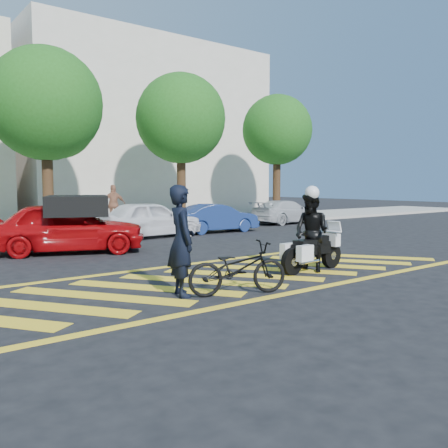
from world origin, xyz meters
TOP-DOWN VIEW (x-y plane):
  - ground at (0.00, 0.00)m, footprint 90.00×90.00m
  - sidewalk at (0.00, 12.00)m, footprint 60.00×5.00m
  - crosswalk at (-0.04, 0.00)m, footprint 12.33×4.00m
  - building_right at (9.00, 21.00)m, footprint 16.00×8.00m
  - tree_center at (0.13, 12.06)m, footprint 4.60×4.60m
  - tree_right at (6.63, 12.06)m, footprint 4.40×4.40m
  - tree_far_right at (13.13, 12.06)m, footprint 4.00×4.00m
  - officer_bike at (-1.60, -0.82)m, footprint 0.66×0.83m
  - bicycle at (-0.76, -1.39)m, footprint 1.97×1.24m
  - police_motorcycle at (2.05, -0.65)m, footprint 2.04×0.67m
  - officer_moto at (2.03, -0.64)m, footprint 0.75×0.93m
  - red_convertible at (-1.43, 5.71)m, footprint 4.78×3.28m
  - parked_mid_right at (2.43, 7.80)m, footprint 4.16×1.88m
  - parked_right at (5.56, 7.80)m, footprint 3.66×1.46m
  - parked_far_right at (10.96, 9.20)m, footprint 4.21×2.07m
  - pedestrian_right at (3.06, 12.37)m, footprint 1.15×0.75m

SIDE VIEW (x-z plane):
  - ground at x=0.00m, z-range 0.00..0.00m
  - crosswalk at x=-0.04m, z-range 0.00..0.01m
  - sidewalk at x=0.00m, z-range 0.00..0.15m
  - bicycle at x=-0.76m, z-range 0.00..0.98m
  - police_motorcycle at x=2.05m, z-range 0.04..0.94m
  - parked_far_right at x=10.96m, z-range 0.00..1.18m
  - parked_right at x=5.56m, z-range 0.00..1.18m
  - parked_mid_right at x=2.43m, z-range 0.00..1.39m
  - red_convertible at x=-1.43m, z-range 0.00..1.51m
  - officer_moto at x=2.03m, z-range 0.00..1.83m
  - officer_bike at x=-1.60m, z-range 0.00..2.01m
  - pedestrian_right at x=3.06m, z-range 0.15..1.97m
  - tree_far_right at x=13.13m, z-range 1.39..8.49m
  - tree_right at x=6.63m, z-range 1.34..8.75m
  - tree_center at x=0.13m, z-range 1.31..8.88m
  - building_right at x=9.00m, z-range 0.00..11.00m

